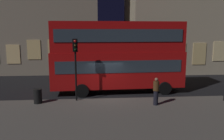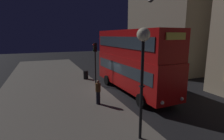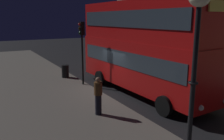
{
  "view_description": "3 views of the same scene",
  "coord_description": "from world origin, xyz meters",
  "px_view_note": "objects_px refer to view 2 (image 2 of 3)",
  "views": [
    {
      "loc": [
        -0.77,
        -16.15,
        4.78
      ],
      "look_at": [
        0.43,
        -0.3,
        2.02
      ],
      "focal_mm": 36.7,
      "sensor_mm": 36.0,
      "label": 1
    },
    {
      "loc": [
        14.43,
        -6.05,
        4.98
      ],
      "look_at": [
        0.39,
        -0.34,
        1.96
      ],
      "focal_mm": 28.05,
      "sensor_mm": 36.0,
      "label": 2
    },
    {
      "loc": [
        12.24,
        -6.95,
        4.44
      ],
      "look_at": [
        -0.5,
        0.22,
        1.25
      ],
      "focal_mm": 37.85,
      "sensor_mm": 36.0,
      "label": 3
    }
  ],
  "objects_px": {
    "double_decker_bus": "(133,58)",
    "traffic_light_near_kerb": "(95,55)",
    "pedestrian": "(98,92)",
    "street_lamp": "(143,54)",
    "litter_bin": "(86,75)"
  },
  "relations": [
    {
      "from": "traffic_light_near_kerb",
      "to": "pedestrian",
      "type": "xyz_separation_m",
      "value": [
        5.08,
        -1.33,
        -2.06
      ]
    },
    {
      "from": "pedestrian",
      "to": "double_decker_bus",
      "type": "bearing_deg",
      "value": -29.0
    },
    {
      "from": "street_lamp",
      "to": "pedestrian",
      "type": "bearing_deg",
      "value": -173.54
    },
    {
      "from": "pedestrian",
      "to": "street_lamp",
      "type": "bearing_deg",
      "value": -140.58
    },
    {
      "from": "traffic_light_near_kerb",
      "to": "pedestrian",
      "type": "distance_m",
      "value": 5.64
    },
    {
      "from": "double_decker_bus",
      "to": "street_lamp",
      "type": "bearing_deg",
      "value": -27.85
    },
    {
      "from": "traffic_light_near_kerb",
      "to": "litter_bin",
      "type": "distance_m",
      "value": 3.51
    },
    {
      "from": "traffic_light_near_kerb",
      "to": "street_lamp",
      "type": "bearing_deg",
      "value": -13.02
    },
    {
      "from": "double_decker_bus",
      "to": "traffic_light_near_kerb",
      "type": "distance_m",
      "value": 3.94
    },
    {
      "from": "street_lamp",
      "to": "litter_bin",
      "type": "height_order",
      "value": "street_lamp"
    },
    {
      "from": "double_decker_bus",
      "to": "pedestrian",
      "type": "distance_m",
      "value": 4.8
    },
    {
      "from": "double_decker_bus",
      "to": "pedestrian",
      "type": "bearing_deg",
      "value": -64.23
    },
    {
      "from": "double_decker_bus",
      "to": "traffic_light_near_kerb",
      "type": "bearing_deg",
      "value": -142.43
    },
    {
      "from": "pedestrian",
      "to": "traffic_light_near_kerb",
      "type": "bearing_deg",
      "value": 18.25
    },
    {
      "from": "traffic_light_near_kerb",
      "to": "pedestrian",
      "type": "relative_size",
      "value": 2.35
    }
  ]
}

